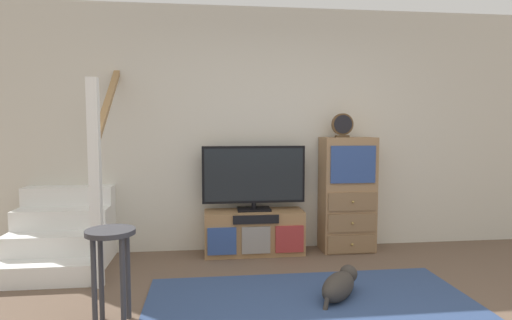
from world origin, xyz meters
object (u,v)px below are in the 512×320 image
object	(u,v)px
television	(254,176)
side_cabinet	(347,194)
desk_clock	(342,125)
bar_stool_near	(111,254)
media_console	(254,232)
dog	(340,285)

from	to	relation	value
television	side_cabinet	distance (m)	1.07
desk_clock	bar_stool_near	size ratio (longest dim) A/B	0.38
media_console	dog	bearing A→B (deg)	-66.76
television	desk_clock	distance (m)	1.12
desk_clock	dog	bearing A→B (deg)	-108.36
desk_clock	bar_stool_near	distance (m)	2.78
media_console	television	xyz separation A→B (m)	(0.00, 0.02, 0.61)
side_cabinet	dog	size ratio (longest dim) A/B	2.74
dog	media_console	bearing A→B (deg)	113.24
side_cabinet	dog	xyz separation A→B (m)	(-0.50, -1.29, -0.52)
television	dog	bearing A→B (deg)	-67.14
television	dog	distance (m)	1.60
desk_clock	bar_stool_near	world-z (taller)	desk_clock
television	bar_stool_near	distance (m)	1.97
media_console	television	size ratio (longest dim) A/B	0.96
television	media_console	bearing A→B (deg)	-90.00
media_console	bar_stool_near	xyz separation A→B (m)	(-1.17, -1.52, 0.27)
television	bar_stool_near	size ratio (longest dim) A/B	1.64
television	bar_stool_near	world-z (taller)	television
side_cabinet	dog	distance (m)	1.48
bar_stool_near	media_console	bearing A→B (deg)	52.42
side_cabinet	bar_stool_near	size ratio (longest dim) A/B	1.86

